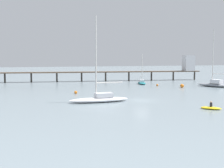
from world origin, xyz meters
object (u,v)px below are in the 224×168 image
Objects in this scene: sailboat_gray at (214,84)px; mooring_buoy_outer at (182,86)px; pier at (128,69)px; sailboat_teal at (142,82)px; dinghy_yellow at (211,108)px; sailboat_white at (100,98)px; mooring_buoy_mid at (157,85)px; mooring_buoy_far at (76,92)px.

sailboat_gray is 15.52× the size of mooring_buoy_outer.
sailboat_teal is (-0.94, -12.13, -3.27)m from pier.
sailboat_teal is 39.74m from dinghy_yellow.
sailboat_white reaches higher than sailboat_teal.
dinghy_yellow is at bearing -42.75° from sailboat_white.
dinghy_yellow is (12.38, -11.44, -0.51)m from sailboat_white.
mooring_buoy_mid is at bearing -89.32° from pier.
dinghy_yellow is 5.32× the size of mooring_buoy_mid.
mooring_buoy_mid is 6.63m from mooring_buoy_outer.
mooring_buoy_far is (-13.64, 23.36, 0.09)m from dinghy_yellow.
sailboat_gray is at bearing 50.51° from dinghy_yellow.
mooring_buoy_outer is (3.84, -24.32, -3.36)m from pier.
mooring_buoy_outer is at bearing 64.47° from dinghy_yellow.
mooring_buoy_far is 1.11× the size of mooring_buoy_mid.
sailboat_teal reaches higher than pier.
dinghy_yellow is (-8.93, -51.05, -3.60)m from pier.
sailboat_white is at bearing -135.93° from mooring_buoy_mid.
pier is 139.42× the size of mooring_buoy_mid.
sailboat_white reaches higher than mooring_buoy_outer.
sailboat_gray reaches higher than mooring_buoy_mid.
sailboat_teal is 9.11× the size of mooring_buoy_outer.
pier is at bearing 80.08° from dinghy_yellow.
mooring_buoy_mid is (-12.31, 6.24, -0.52)m from sailboat_gray.
sailboat_white is at bearing -148.71° from mooring_buoy_outer.
sailboat_gray is at bearing 4.37° from mooring_buoy_far.
sailboat_gray is 25.77× the size of mooring_buoy_mid.
pier is at bearing 116.62° from sailboat_gray.
sailboat_teal is 13.59× the size of mooring_buoy_far.
sailboat_gray is 8.72m from mooring_buoy_outer.
pier is 5.54× the size of sailboat_white.
mooring_buoy_far reaches higher than mooring_buoy_mid.
mooring_buoy_outer is (4.78, -12.19, -0.09)m from sailboat_teal.
pier is 26.23× the size of dinghy_yellow.
pier is at bearing 85.56° from sailboat_teal.
mooring_buoy_far is (-1.26, 11.92, -0.42)m from sailboat_white.
sailboat_teal is at bearing 136.30° from sailboat_gray.
mooring_buoy_outer is (26.41, 3.37, 0.15)m from mooring_buoy_far.
mooring_buoy_far is (-22.57, -27.69, -3.51)m from pier.
pier reaches higher than dinghy_yellow.
dinghy_yellow is 29.63m from mooring_buoy_outer.
sailboat_gray is 33.75m from dinghy_yellow.
pier is 5.41× the size of sailboat_gray.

